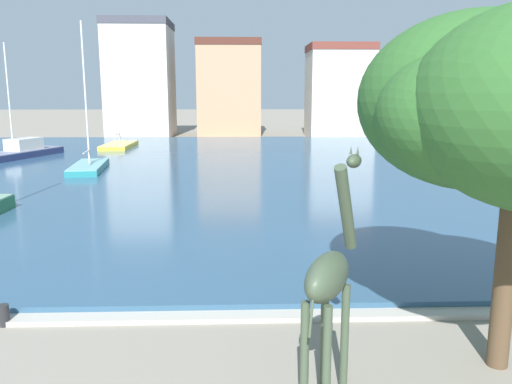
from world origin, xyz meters
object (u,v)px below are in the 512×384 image
at_px(sailboat_navy, 14,154).
at_px(mooring_bollard, 4,315).
at_px(sailboat_yellow, 121,146).
at_px(sailboat_teal, 90,167).
at_px(giraffe_statue, 330,279).

bearing_deg(sailboat_navy, mooring_bollard, -67.80).
relative_size(sailboat_yellow, sailboat_teal, 0.85).
xyz_separation_m(sailboat_navy, mooring_bollard, (11.53, -28.25, -0.31)).
distance_m(giraffe_statue, mooring_bollard, 7.73).
distance_m(sailboat_teal, sailboat_navy, 9.19).
height_order(sailboat_navy, mooring_bollard, sailboat_navy).
xyz_separation_m(sailboat_yellow, sailboat_navy, (-6.17, -8.09, 0.21)).
bearing_deg(mooring_bollard, sailboat_yellow, 98.39).
bearing_deg(giraffe_statue, sailboat_teal, 113.49).
height_order(sailboat_yellow, sailboat_teal, sailboat_teal).
xyz_separation_m(giraffe_statue, sailboat_teal, (-11.14, 25.63, -1.78)).
height_order(sailboat_yellow, sailboat_navy, sailboat_navy).
xyz_separation_m(sailboat_yellow, mooring_bollard, (5.36, -36.34, -0.10)).
height_order(giraffe_statue, sailboat_teal, sailboat_teal).
height_order(sailboat_teal, sailboat_navy, sailboat_teal).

